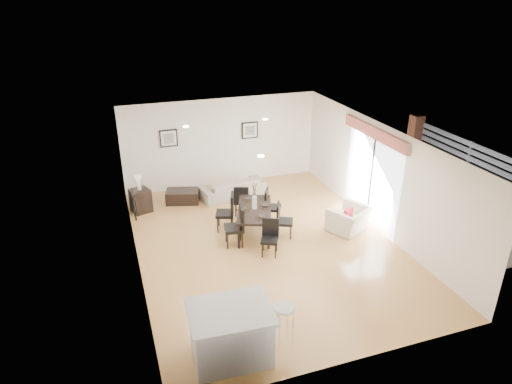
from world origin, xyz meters
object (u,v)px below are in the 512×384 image
object	(u,v)px
armchair	(349,219)
dining_chair_wfar	(228,210)
dining_table	(254,211)
dining_chair_efar	(270,204)
dining_chair_wnear	(237,224)
dining_chair_head	(270,235)
bar_stool	(284,312)
dining_chair_foot	(241,199)
dining_chair_enear	(282,218)
kitchen_island	(231,333)
sofa	(233,187)
side_table	(141,200)
coffee_table	(183,196)

from	to	relation	value
armchair	dining_chair_wfar	world-z (taller)	dining_chair_wfar
armchair	dining_table	distance (m)	2.42
dining_chair_efar	dining_chair_wnear	bearing A→B (deg)	155.04
dining_chair_head	dining_table	bearing A→B (deg)	118.46
dining_table	bar_stool	world-z (taller)	bar_stool
dining_chair_head	dining_chair_foot	distance (m)	2.04
dining_chair_enear	kitchen_island	xyz separation A→B (m)	(-2.31, -3.50, -0.01)
armchair	dining_chair_foot	world-z (taller)	dining_chair_foot
sofa	armchair	distance (m)	3.69
dining_chair_efar	sofa	bearing A→B (deg)	42.93
dining_chair_wfar	dining_chair_enear	xyz separation A→B (m)	(1.16, -0.76, -0.06)
dining_chair_enear	bar_stool	world-z (taller)	dining_chair_enear
dining_chair_wnear	side_table	size ratio (longest dim) A/B	1.56
armchair	dining_chair_efar	size ratio (longest dim) A/B	1.08
dining_table	coffee_table	distance (m)	2.77
sofa	dining_chair_foot	xyz separation A→B (m)	(-0.12, -1.27, 0.21)
dining_table	dining_chair_efar	xyz separation A→B (m)	(0.59, 0.45, -0.11)
dining_chair_wfar	dining_chair_head	distance (m)	1.53
sofa	side_table	world-z (taller)	side_table
dining_table	dining_chair_head	size ratio (longest dim) A/B	2.11
sofa	coffee_table	bearing A→B (deg)	-13.10
dining_chair_enear	dining_chair_foot	world-z (taller)	dining_chair_enear
dining_table	dining_chair_head	distance (m)	1.03
coffee_table	kitchen_island	bearing A→B (deg)	-76.59
dining_table	dining_chair_wnear	world-z (taller)	dining_chair_wnear
sofa	dining_chair_wnear	size ratio (longest dim) A/B	1.92
dining_chair_enear	side_table	distance (m)	4.06
dining_chair_wnear	dining_chair_head	size ratio (longest dim) A/B	1.17
dining_chair_wnear	dining_chair_enear	bearing A→B (deg)	101.61
dining_chair_head	side_table	distance (m)	4.12
kitchen_island	side_table	bearing A→B (deg)	101.62
dining_chair_wnear	dining_chair_efar	world-z (taller)	dining_chair_wnear
side_table	dining_chair_enear	bearing A→B (deg)	-38.80
dining_chair_enear	side_table	world-z (taller)	dining_chair_enear
bar_stool	dining_chair_enear	bearing A→B (deg)	68.65
sofa	dining_chair_head	size ratio (longest dim) A/B	2.24
armchair	side_table	world-z (taller)	side_table
dining_table	dining_chair_head	bearing A→B (deg)	-68.30
dining_chair_enear	dining_chair_head	bearing A→B (deg)	164.93
sofa	coffee_table	world-z (taller)	sofa
side_table	dining_chair_efar	bearing A→B (deg)	-28.54
dining_chair_head	side_table	bearing A→B (deg)	155.88
kitchen_island	dining_chair_head	bearing A→B (deg)	61.94
sofa	dining_chair_wfar	distance (m)	2.04
dining_chair_head	dining_chair_foot	bearing A→B (deg)	118.22
armchair	dining_table	world-z (taller)	dining_table
dining_table	dining_chair_enear	size ratio (longest dim) A/B	2.05
dining_table	side_table	world-z (taller)	dining_table
dining_chair_efar	side_table	world-z (taller)	dining_chair_efar
armchair	dining_chair_wnear	size ratio (longest dim) A/B	0.97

